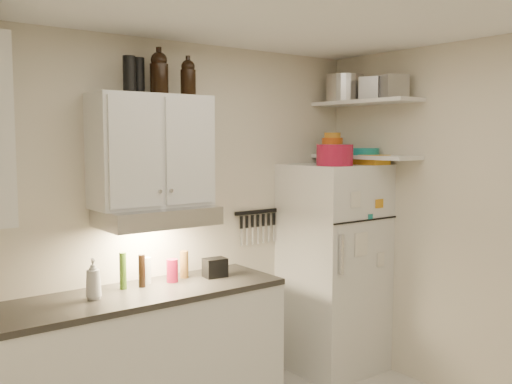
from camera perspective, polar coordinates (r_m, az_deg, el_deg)
back_wall at (r=4.23m, az=-7.73°, el=-2.95°), size 3.20×0.02×2.60m
right_wall at (r=4.28m, az=22.37°, el=-3.20°), size 0.02×3.00×2.60m
base_cabinet at (r=3.94m, az=-12.52°, el=-16.63°), size 2.10×0.60×0.88m
countertop at (r=3.80m, az=-12.66°, el=-10.17°), size 2.10×0.62×0.04m
upper_cabinet at (r=3.89m, az=-10.41°, el=4.06°), size 0.80×0.33×0.75m
range_hood at (r=3.87m, az=-9.87°, el=-2.41°), size 0.76×0.46×0.12m
fridge at (r=4.78m, az=7.75°, el=-7.46°), size 0.70×0.68×1.70m
shelf_hi at (r=4.73m, az=10.87°, el=8.81°), size 0.30×0.95×0.03m
shelf_lo at (r=4.72m, az=10.77°, el=3.47°), size 0.30×0.95×0.03m
knife_strip at (r=4.59m, az=0.06°, el=-2.00°), size 0.42×0.02×0.03m
dutch_oven at (r=4.42m, az=7.87°, el=3.68°), size 0.32×0.32×0.16m
book_stack at (r=4.65m, az=11.46°, el=3.18°), size 0.19×0.24×0.08m
spice_jar at (r=4.65m, az=8.08°, el=3.36°), size 0.06×0.06×0.10m
stock_pot at (r=4.91m, az=8.87°, el=10.19°), size 0.37×0.37×0.22m
tin_a at (r=4.68m, az=11.51°, el=10.10°), size 0.22×0.21×0.18m
tin_b at (r=4.58m, az=13.57°, el=10.19°), size 0.24×0.24×0.18m
bowl_teal at (r=4.86m, az=8.02°, el=4.26°), size 0.22×0.22×0.09m
bowl_orange at (r=4.82m, az=7.64°, el=5.08°), size 0.17×0.17×0.05m
bowl_yellow at (r=4.82m, az=7.64°, el=5.65°), size 0.14×0.14×0.04m
plates at (r=4.72m, az=10.87°, el=3.99°), size 0.29×0.29×0.06m
growler_a at (r=3.95m, az=-9.67°, el=11.66°), size 0.13×0.13×0.29m
growler_b at (r=3.99m, az=-6.81°, el=11.32°), size 0.12×0.12×0.25m
thermos_a at (r=3.96m, az=-11.70°, el=11.27°), size 0.11×0.11×0.24m
thermos_b at (r=3.79m, az=-12.56°, el=11.42°), size 0.09×0.09×0.23m
soap_bottle at (r=3.68m, az=-15.96°, el=-8.14°), size 0.13×0.13×0.28m
pepper_mill at (r=4.11m, az=-7.20°, el=-7.20°), size 0.07×0.07×0.19m
oil_bottle at (r=3.88m, az=-13.16°, el=-7.69°), size 0.06×0.06×0.24m
vinegar_bottle at (r=3.90m, az=-11.35°, el=-7.74°), size 0.05×0.05×0.22m
clear_bottle at (r=3.99m, az=-10.88°, el=-7.72°), size 0.07×0.07×0.18m
red_jar at (r=4.01m, az=-8.38°, el=-7.79°), size 0.08×0.08×0.16m
caddy at (r=4.12m, az=-4.12°, el=-7.54°), size 0.17×0.13×0.14m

